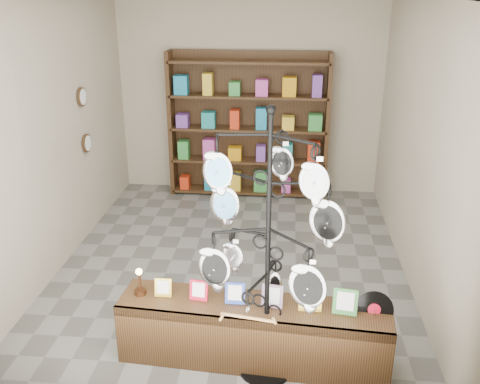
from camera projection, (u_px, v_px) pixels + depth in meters
The scene contains 6 objects.
ground at pixel (233, 263), 6.40m from camera, with size 5.00×5.00×0.00m, color slate.
room_envelope at pixel (232, 111), 5.72m from camera, with size 5.00×5.00×5.00m.
display_tree at pixel (268, 229), 4.15m from camera, with size 1.22×1.18×2.33m.
front_shelf at pixel (253, 332), 4.66m from camera, with size 2.36×0.65×0.82m.
back_shelving at pixel (248, 130), 8.14m from camera, with size 2.42×0.36×2.20m.
wall_clocks at pixel (84, 120), 6.76m from camera, with size 0.03×0.24×0.84m.
Camera 1 is at (0.61, -5.60, 3.14)m, focal length 40.00 mm.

